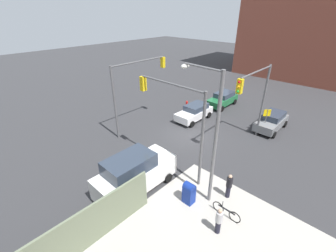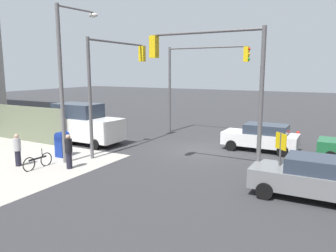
# 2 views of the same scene
# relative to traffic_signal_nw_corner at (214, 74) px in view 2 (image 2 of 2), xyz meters

# --- Properties ---
(ground_plane) EXTENTS (120.00, 120.00, 0.00)m
(ground_plane) POSITION_rel_traffic_signal_nw_corner_xyz_m (2.46, -4.50, -4.62)
(ground_plane) COLOR #333335
(traffic_signal_nw_corner) EXTENTS (5.36, 0.36, 6.50)m
(traffic_signal_nw_corner) POSITION_rel_traffic_signal_nw_corner_xyz_m (0.00, 0.00, 0.00)
(traffic_signal_nw_corner) COLOR #59595B
(traffic_signal_nw_corner) RESTS_ON ground
(traffic_signal_se_corner) EXTENTS (6.23, 0.36, 6.50)m
(traffic_signal_se_corner) POSITION_rel_traffic_signal_nw_corner_xyz_m (4.55, -9.00, 0.05)
(traffic_signal_se_corner) COLOR #59595B
(traffic_signal_se_corner) RESTS_ON ground
(traffic_signal_ne_corner) EXTENTS (0.36, 5.52, 6.50)m
(traffic_signal_ne_corner) POSITION_rel_traffic_signal_nw_corner_xyz_m (6.96, -2.10, 0.01)
(traffic_signal_ne_corner) COLOR #59595B
(traffic_signal_ne_corner) RESTS_ON ground
(street_lamp_corner) EXTENTS (0.57, 2.67, 8.00)m
(street_lamp_corner) POSITION_rel_traffic_signal_nw_corner_xyz_m (7.63, 0.93, 0.08)
(street_lamp_corner) COLOR slate
(street_lamp_corner) RESTS_ON ground
(warning_sign_two_way) EXTENTS (0.48, 0.48, 2.40)m
(warning_sign_two_way) POSITION_rel_traffic_signal_nw_corner_xyz_m (-2.94, 0.26, -2.98)
(warning_sign_two_way) COLOR #4C4C4C
(warning_sign_two_way) RESTS_ON ground
(mailbox_blue) EXTENTS (0.56, 0.64, 1.43)m
(mailbox_blue) POSITION_rel_traffic_signal_nw_corner_xyz_m (8.66, 0.50, -3.86)
(mailbox_blue) COLOR navy
(mailbox_blue) RESTS_ON ground
(fire_hydrant) EXTENTS (0.26, 0.26, 0.94)m
(fire_hydrant) POSITION_rel_traffic_signal_nw_corner_xyz_m (-2.54, -8.70, -4.14)
(fire_hydrant) COLOR red
(fire_hydrant) RESTS_ON ground
(coupe_gray) EXTENTS (4.29, 2.02, 1.62)m
(coupe_gray) POSITION_rel_traffic_signal_nw_corner_xyz_m (-4.17, 0.46, -3.78)
(coupe_gray) COLOR slate
(coupe_gray) RESTS_ON ground
(sedan_white) EXTENTS (4.36, 2.02, 1.62)m
(sedan_white) POSITION_rel_traffic_signal_nw_corner_xyz_m (-0.77, -6.25, -3.78)
(sedan_white) COLOR white
(sedan_white) RESTS_ON ground
(van_white_delivery) EXTENTS (5.40, 2.32, 2.62)m
(van_white_delivery) POSITION_rel_traffic_signal_nw_corner_xyz_m (10.13, -2.70, -3.34)
(van_white_delivery) COLOR white
(van_white_delivery) RESTS_ON ground
(pedestrian_crossing) EXTENTS (0.36, 0.36, 1.72)m
(pedestrian_crossing) POSITION_rel_traffic_signal_nw_corner_xyz_m (6.66, 2.00, -3.73)
(pedestrian_crossing) COLOR black
(pedestrian_crossing) RESTS_ON ground
(pedestrian_waiting) EXTENTS (0.36, 0.36, 1.66)m
(pedestrian_waiting) POSITION_rel_traffic_signal_nw_corner_xyz_m (9.26, 2.90, -3.77)
(pedestrian_waiting) COLOR #B2B2B7
(pedestrian_waiting) RESTS_ON ground
(bicycle_leaning_on_fence) EXTENTS (0.05, 1.75, 0.97)m
(bicycle_leaning_on_fence) POSITION_rel_traffic_signal_nw_corner_xyz_m (8.06, 2.70, -4.28)
(bicycle_leaning_on_fence) COLOR black
(bicycle_leaning_on_fence) RESTS_ON ground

